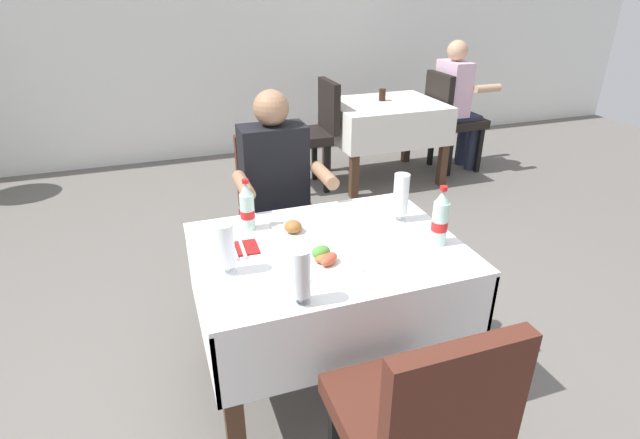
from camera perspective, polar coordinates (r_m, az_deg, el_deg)
name	(u,v)px	position (r m, az deg, el deg)	size (l,w,h in m)	color
ground_plane	(307,379)	(2.57, -1.46, -17.80)	(11.00, 11.00, 0.00)	#66605B
back_wall	(191,13)	(5.46, -14.50, 21.91)	(11.00, 0.12, 2.91)	white
main_dining_table	(327,279)	(2.24, 0.85, -6.83)	(1.14, 0.86, 0.74)	white
chair_far_diner_seat	(280,209)	(2.93, -4.65, 1.24)	(0.44, 0.50, 0.97)	#4C2319
chair_near_camera_side	(418,419)	(1.68, 11.20, -21.54)	(0.44, 0.50, 0.97)	#4C2319
seated_diner_far	(277,192)	(2.77, -4.92, 3.19)	(0.50, 0.46, 1.26)	#282D42
plate_near_camera	(325,259)	(2.02, 0.61, -4.53)	(0.23, 0.23, 0.06)	white
plate_far_diner	(299,229)	(2.25, -2.47, -1.09)	(0.24, 0.24, 0.07)	white
beer_glass_left	(226,248)	(1.94, -10.73, -3.27)	(0.07, 0.07, 0.21)	white
beer_glass_middle	(401,198)	(2.35, 9.23, 2.46)	(0.07, 0.07, 0.23)	white
beer_glass_right	(300,277)	(1.74, -2.25, -6.59)	(0.07, 0.07, 0.22)	white
cola_bottle_primary	(247,208)	(2.27, -8.34, 1.32)	(0.07, 0.07, 0.24)	silver
cola_bottle_secondary	(440,219)	(2.18, 13.59, 0.03)	(0.07, 0.07, 0.27)	silver
napkin_cutlery_set	(238,249)	(2.15, -9.38, -3.32)	(0.17, 0.19, 0.01)	maroon
background_dining_table	(385,122)	(4.79, 7.41, 11.06)	(1.02, 0.83, 0.74)	white
background_chair_left	(312,129)	(4.52, -0.91, 10.33)	(0.50, 0.44, 0.97)	black
background_chair_right	(451,116)	(5.14, 14.74, 11.43)	(0.50, 0.44, 0.97)	black
background_patron	(457,99)	(5.14, 15.41, 13.14)	(0.46, 0.50, 1.26)	#282D42
background_table_tumbler	(382,95)	(4.81, 7.14, 13.99)	(0.06, 0.06, 0.11)	black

